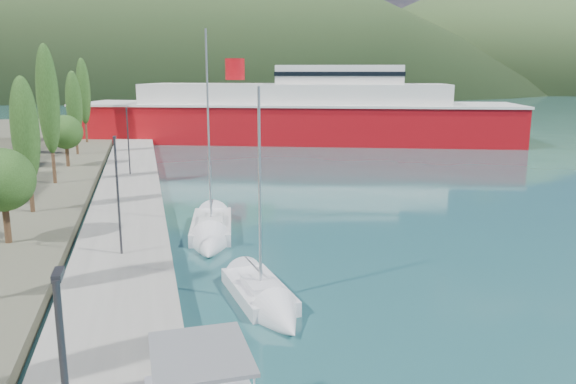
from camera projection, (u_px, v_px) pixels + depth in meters
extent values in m
plane|color=#235457|center=(176.00, 116.00, 132.18)|extent=(1400.00, 1400.00, 0.00)
cube|color=gray|center=(128.00, 207.00, 40.85)|extent=(5.00, 88.00, 0.80)
cone|color=slate|center=(214.00, 4.00, 663.45)|extent=(760.00, 760.00, 180.00)
cone|color=slate|center=(505.00, 22.00, 674.47)|extent=(640.00, 640.00, 140.00)
cone|color=#395129|center=(207.00, 4.00, 395.21)|extent=(480.00, 480.00, 115.00)
cone|color=#395129|center=(496.00, 26.00, 432.35)|extent=(420.00, 420.00, 90.00)
cylinder|color=#47301E|center=(7.00, 224.00, 31.02)|extent=(0.36, 0.36, 2.17)
sphere|color=#294E1C|center=(2.00, 180.00, 30.50)|extent=(3.47, 3.47, 3.47)
cylinder|color=#47301E|center=(32.00, 197.00, 37.99)|extent=(0.30, 0.30, 2.00)
ellipsoid|color=#294E1C|center=(25.00, 130.00, 37.04)|extent=(1.80, 1.80, 7.10)
cylinder|color=#47301E|center=(54.00, 168.00, 47.86)|extent=(0.30, 0.30, 2.56)
ellipsoid|color=#294E1C|center=(48.00, 99.00, 46.65)|extent=(1.80, 1.80, 9.09)
cylinder|color=#47301E|center=(67.00, 156.00, 56.50)|extent=(0.36, 0.36, 2.12)
sphere|color=#294E1C|center=(66.00, 132.00, 56.00)|extent=(3.39, 3.39, 3.39)
cylinder|color=#47301E|center=(77.00, 145.00, 64.99)|extent=(0.30, 0.30, 2.09)
ellipsoid|color=#294E1C|center=(74.00, 104.00, 64.00)|extent=(1.80, 1.80, 7.42)
cylinder|color=#47301E|center=(86.00, 133.00, 76.21)|extent=(0.30, 0.30, 2.47)
ellipsoid|color=#294E1C|center=(83.00, 91.00, 75.04)|extent=(1.80, 1.80, 8.76)
cube|color=#2D2D33|center=(58.00, 275.00, 8.96)|extent=(0.15, 0.50, 0.12)
cylinder|color=#2D2D33|center=(118.00, 197.00, 28.40)|extent=(0.12, 0.12, 6.00)
cube|color=#2D2D33|center=(114.00, 137.00, 28.02)|extent=(0.15, 0.50, 0.12)
cylinder|color=#2D2D33|center=(128.00, 142.00, 51.15)|extent=(0.12, 0.12, 6.00)
cube|color=#2D2D33|center=(126.00, 108.00, 50.76)|extent=(0.15, 0.50, 0.12)
cube|color=slate|center=(200.00, 353.00, 14.59)|extent=(2.60, 3.07, 0.11)
cube|color=silver|center=(258.00, 293.00, 25.32)|extent=(2.68, 5.39, 0.83)
cube|color=silver|center=(261.00, 284.00, 24.88)|extent=(1.49, 2.20, 0.32)
cylinder|color=silver|center=(260.00, 190.00, 24.00)|extent=(0.12, 0.12, 8.76)
cone|color=silver|center=(284.00, 323.00, 22.28)|extent=(2.37, 2.64, 2.12)
cube|color=silver|center=(212.00, 228.00, 35.84)|extent=(3.46, 7.11, 0.96)
cube|color=silver|center=(211.00, 220.00, 35.27)|extent=(1.87, 2.92, 0.37)
cylinder|color=silver|center=(208.00, 129.00, 34.08)|extent=(0.12, 0.12, 11.76)
cone|color=silver|center=(209.00, 248.00, 31.60)|extent=(2.91, 3.52, 2.46)
cube|color=#A30B11|center=(294.00, 125.00, 82.83)|extent=(63.86, 34.32, 6.11)
cube|color=silver|center=(294.00, 104.00, 82.20)|extent=(64.41, 34.84, 0.33)
cube|color=silver|center=(294.00, 95.00, 81.92)|extent=(44.70, 25.40, 3.27)
cube|color=silver|center=(339.00, 75.00, 80.64)|extent=(19.43, 13.78, 2.62)
cylinder|color=#A30B11|center=(235.00, 69.00, 82.05)|extent=(2.84, 2.84, 3.05)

